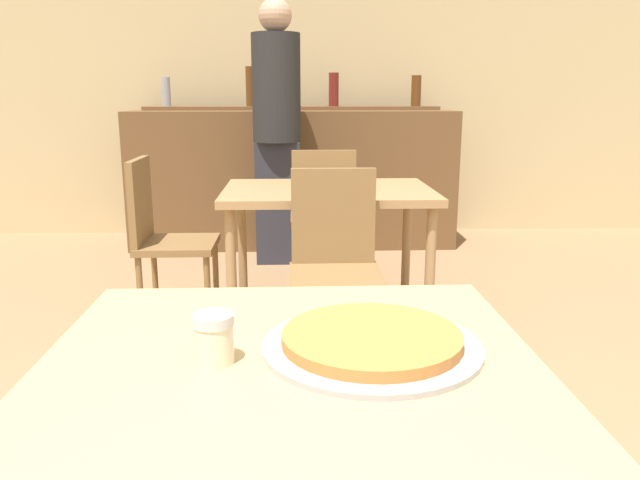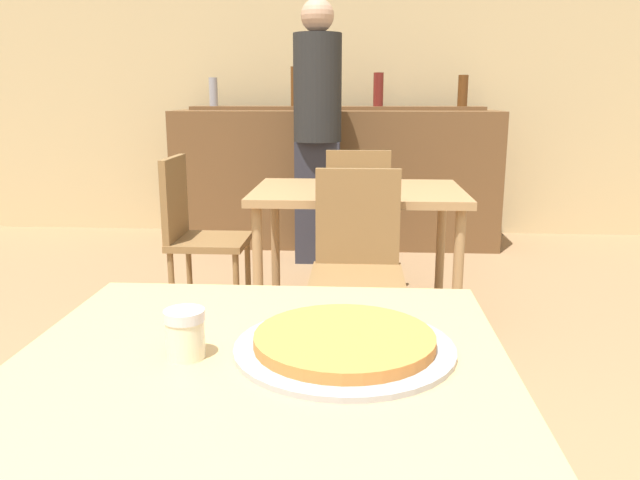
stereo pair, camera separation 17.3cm
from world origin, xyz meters
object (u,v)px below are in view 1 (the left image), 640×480
Objects in this scene: chair_far_side_left at (162,231)px; cheese_shaker at (214,338)px; pizza_tray at (372,342)px; person_standing at (277,123)px; chair_far_side_front at (334,256)px; chair_far_side_back at (323,211)px.

cheese_shaker is at bearing -165.57° from chair_far_side_left.
chair_far_side_left is at bearing 112.36° from pizza_tray.
chair_far_side_left is 0.48× the size of person_standing.
person_standing is at bearing 99.15° from chair_far_side_front.
chair_far_side_left is at bearing 147.54° from chair_far_side_front.
chair_far_side_back is 2.05× the size of pizza_tray.
chair_far_side_back is 2.63m from pizza_tray.
chair_far_side_left is at bearing 32.46° from chair_far_side_back.
chair_far_side_left is at bearing 104.43° from cheese_shaker.
chair_far_side_back is (0.00, 1.11, 0.00)m from chair_far_side_front.
chair_far_side_left is at bearing -114.33° from person_standing.
chair_far_side_front reaches higher than pizza_tray.
pizza_tray is 4.57× the size of cheese_shaker.
chair_far_side_back is 1.00× the size of chair_far_side_left.
chair_far_side_back is 1.03m from chair_far_side_left.
chair_far_side_front is 1.61m from cheese_shaker.
pizza_tray is (-0.02, -1.51, 0.22)m from chair_far_side_front.
chair_far_side_left is 2.19m from cheese_shaker.
chair_far_side_back reaches higher than pizza_tray.
person_standing is (-0.30, 0.72, 0.50)m from chair_far_side_back.
chair_far_side_front is at bearing 78.08° from cheese_shaker.
chair_far_side_front is 1.03m from chair_far_side_left.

